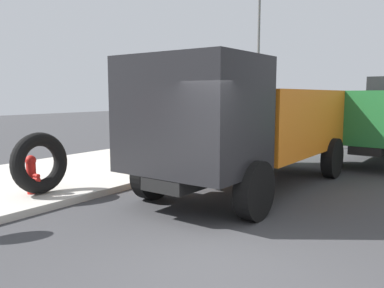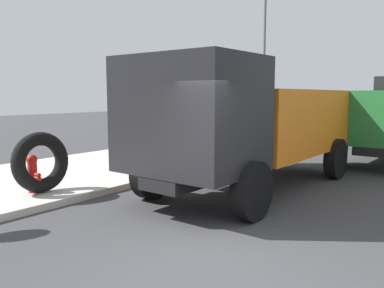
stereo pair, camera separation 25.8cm
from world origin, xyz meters
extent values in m
plane|color=#38383A|center=(0.00, 0.00, 0.00)|extent=(80.00, 80.00, 0.00)
cylinder|color=red|center=(0.50, 5.01, 0.48)|extent=(0.20, 0.20, 0.67)
sphere|color=red|center=(0.50, 5.01, 0.88)|extent=(0.23, 0.23, 0.23)
cylinder|color=red|center=(0.50, 4.83, 0.56)|extent=(0.09, 0.16, 0.09)
cylinder|color=red|center=(0.50, 5.19, 0.56)|extent=(0.09, 0.16, 0.09)
cylinder|color=red|center=(0.50, 4.83, 0.48)|extent=(0.11, 0.16, 0.11)
torus|color=black|center=(0.62, 4.87, 0.82)|extent=(1.33, 0.40, 1.34)
cube|color=orange|center=(5.50, 1.67, 1.60)|extent=(4.83, 2.57, 1.60)
cube|color=black|center=(1.90, 1.73, 1.90)|extent=(2.04, 2.53, 2.20)
cube|color=black|center=(4.40, 1.69, 0.67)|extent=(7.01, 1.00, 0.24)
cylinder|color=black|center=(2.08, 0.47, 0.55)|extent=(1.10, 0.32, 1.10)
cylinder|color=black|center=(2.12, 2.97, 0.55)|extent=(1.10, 0.32, 1.10)
cylinder|color=black|center=(6.68, 0.41, 0.55)|extent=(1.10, 0.32, 1.10)
cylinder|color=black|center=(6.72, 2.91, 0.55)|extent=(1.10, 0.32, 1.10)
cylinder|color=black|center=(13.43, 0.85, 0.55)|extent=(1.11, 0.34, 1.10)
cylinder|color=black|center=(8.83, 1.00, 0.55)|extent=(1.11, 0.34, 1.10)
cylinder|color=black|center=(22.73, 2.72, 0.55)|extent=(1.11, 0.34, 1.10)
cylinder|color=black|center=(18.13, 2.90, 0.55)|extent=(1.11, 0.34, 1.10)
cylinder|color=#595B5E|center=(10.92, 4.80, 3.24)|extent=(0.12, 0.12, 6.19)
camera|label=1|loc=(-4.24, -2.64, 2.27)|focal=36.68mm
camera|label=2|loc=(-4.09, -2.85, 2.27)|focal=36.68mm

